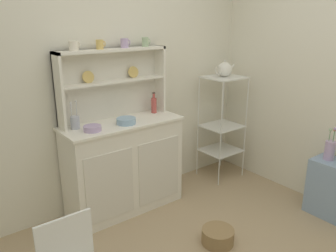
{
  "coord_description": "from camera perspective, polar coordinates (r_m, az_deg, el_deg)",
  "views": [
    {
      "loc": [
        -1.58,
        -1.31,
        1.84
      ],
      "look_at": [
        0.28,
        1.12,
        0.86
      ],
      "focal_mm": 36.47,
      "sensor_mm": 36.0,
      "label": 1
    }
  ],
  "objects": [
    {
      "name": "bowl_mixing_large",
      "position": [
        3.0,
        -12.52,
        -0.39
      ],
      "size": [
        0.15,
        0.15,
        0.05
      ],
      "primitive_type": "cylinder",
      "color": "#B79ECC",
      "rests_on": "hutch_cabinet"
    },
    {
      "name": "cup_cream_0",
      "position": [
        3.03,
        -15.5,
        12.78
      ],
      "size": [
        0.09,
        0.08,
        0.08
      ],
      "color": "silver",
      "rests_on": "hutch_shelf_unit"
    },
    {
      "name": "cup_lilac_2",
      "position": [
        3.25,
        -7.25,
        13.59
      ],
      "size": [
        0.09,
        0.07,
        0.08
      ],
      "color": "#B79ECC",
      "rests_on": "hutch_shelf_unit"
    },
    {
      "name": "wall_back",
      "position": [
        3.38,
        -9.11,
        7.49
      ],
      "size": [
        3.84,
        0.05,
        2.5
      ],
      "primitive_type": "cube",
      "color": "silver",
      "rests_on": "ground"
    },
    {
      "name": "jam_bottle",
      "position": [
        3.48,
        -2.37,
        3.59
      ],
      "size": [
        0.06,
        0.06,
        0.21
      ],
      "color": "#B74C47",
      "rests_on": "hutch_cabinet"
    },
    {
      "name": "bowl_floral_medium",
      "position": [
        3.14,
        -7.01,
        0.85
      ],
      "size": [
        0.18,
        0.18,
        0.06
      ],
      "primitive_type": "cylinder",
      "color": "#8EB2D1",
      "rests_on": "hutch_cabinet"
    },
    {
      "name": "cup_sage_3",
      "position": [
        3.38,
        -3.81,
        13.87
      ],
      "size": [
        0.08,
        0.06,
        0.09
      ],
      "color": "#9EB78E",
      "rests_on": "hutch_shelf_unit"
    },
    {
      "name": "hutch_shelf_unit",
      "position": [
        3.26,
        -9.41,
        7.9
      ],
      "size": [
        1.07,
        0.18,
        0.66
      ],
      "color": "silver",
      "rests_on": "hutch_cabinet"
    },
    {
      "name": "cup_gold_1",
      "position": [
        3.13,
        -11.31,
        13.23
      ],
      "size": [
        0.08,
        0.07,
        0.08
      ],
      "color": "#DBB760",
      "rests_on": "hutch_shelf_unit"
    },
    {
      "name": "side_shelf_blue",
      "position": [
        3.65,
        26.29,
        -9.61
      ],
      "size": [
        0.28,
        0.48,
        0.55
      ],
      "primitive_type": "cube",
      "color": "#849EBC",
      "rests_on": "ground"
    },
    {
      "name": "utensil_jar",
      "position": [
        3.09,
        -15.28,
        0.65
      ],
      "size": [
        0.08,
        0.08,
        0.25
      ],
      "color": "#B2B7C6",
      "rests_on": "hutch_cabinet"
    },
    {
      "name": "porcelain_teapot",
      "position": [
        3.88,
        9.42,
        9.31
      ],
      "size": [
        0.25,
        0.16,
        0.19
      ],
      "color": "white",
      "rests_on": "bakers_rack"
    },
    {
      "name": "flower_vase",
      "position": [
        3.55,
        25.41,
        -3.57
      ],
      "size": [
        0.09,
        0.09,
        0.32
      ],
      "color": "#B79ECC",
      "rests_on": "side_shelf_blue"
    },
    {
      "name": "floor_basket",
      "position": [
        3.07,
        8.32,
        -17.76
      ],
      "size": [
        0.27,
        0.27,
        0.13
      ],
      "primitive_type": "cylinder",
      "color": "#93754C",
      "rests_on": "ground"
    },
    {
      "name": "bakers_rack",
      "position": [
        4.0,
        9.04,
        1.42
      ],
      "size": [
        0.43,
        0.39,
        1.2
      ],
      "color": "silver",
      "rests_on": "ground"
    },
    {
      "name": "hutch_cabinet",
      "position": [
        3.37,
        -7.36,
        -6.51
      ],
      "size": [
        1.15,
        0.45,
        0.91
      ],
      "color": "white",
      "rests_on": "ground"
    }
  ]
}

